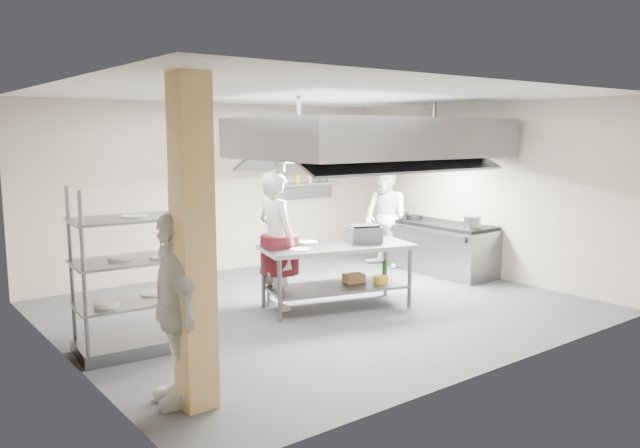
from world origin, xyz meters
TOP-DOWN VIEW (x-y plane):
  - floor at (0.00, 0.00)m, footprint 7.00×7.00m
  - ceiling at (0.00, 0.00)m, footprint 7.00×7.00m
  - wall_back at (0.00, 3.00)m, footprint 7.00×0.00m
  - wall_left at (-3.50, 0.00)m, footprint 0.00×6.00m
  - wall_right at (3.50, 0.00)m, footprint 0.00×6.00m
  - column at (-2.90, -1.90)m, footprint 0.30×0.30m
  - exhaust_hood at (1.30, 0.40)m, footprint 4.00×2.50m
  - hood_strip_a at (0.40, 0.40)m, footprint 1.60×0.12m
  - hood_strip_b at (2.20, 0.40)m, footprint 1.60×0.12m
  - wall_shelf at (1.80, 2.84)m, footprint 1.50×0.28m
  - island at (0.17, -0.13)m, footprint 2.28×1.41m
  - island_worktop at (0.17, -0.13)m, footprint 2.28×1.41m
  - island_undershelf at (0.17, -0.13)m, footprint 2.09×1.28m
  - pass_rack at (-2.80, -0.11)m, footprint 1.32×0.84m
  - cooking_range at (3.08, 0.50)m, footprint 0.80×2.00m
  - range_top at (3.08, 0.50)m, footprint 0.78×1.96m
  - chef_head at (-0.53, 0.37)m, footprint 0.50×0.73m
  - chef_line at (2.60, 1.43)m, footprint 0.72×0.92m
  - chef_plating at (-3.00, -1.70)m, footprint 0.65×1.12m
  - griddle at (0.64, -0.17)m, footprint 0.56×0.50m
  - wicker_basket at (0.49, -0.13)m, footprint 0.32×0.25m
  - stockpot at (3.00, -0.25)m, footprint 0.29×0.29m
  - plate_stack at (-2.80, -0.11)m, footprint 0.28×0.28m

SIDE VIEW (x-z plane):
  - floor at x=0.00m, z-range 0.00..0.00m
  - island_undershelf at x=0.17m, z-range 0.28..0.32m
  - wicker_basket at x=0.49m, z-range 0.32..0.45m
  - cooking_range at x=3.08m, z-range 0.00..0.84m
  - island at x=0.17m, z-range 0.00..0.91m
  - plate_stack at x=-2.80m, z-range 0.58..0.64m
  - range_top at x=3.08m, z-range 0.84..0.90m
  - island_worktop at x=0.17m, z-range 0.85..0.91m
  - chef_plating at x=-3.00m, z-range 0.00..1.79m
  - chef_line at x=2.60m, z-range 0.00..1.89m
  - pass_rack at x=-2.80m, z-range 0.00..1.90m
  - chef_head at x=-0.53m, z-range 0.00..1.96m
  - stockpot at x=3.00m, z-range 0.90..1.10m
  - griddle at x=0.64m, z-range 0.91..1.14m
  - wall_back at x=0.00m, z-range -2.00..5.00m
  - wall_left at x=-3.50m, z-range -1.50..4.50m
  - wall_right at x=3.50m, z-range -1.50..4.50m
  - column at x=-2.90m, z-range 0.00..3.00m
  - wall_shelf at x=1.80m, z-range 1.48..1.52m
  - hood_strip_a at x=0.40m, z-range 2.06..2.10m
  - hood_strip_b at x=2.20m, z-range 2.06..2.10m
  - exhaust_hood at x=1.30m, z-range 2.10..2.70m
  - ceiling at x=0.00m, z-range 3.00..3.00m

